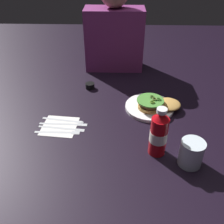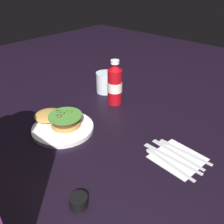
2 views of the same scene
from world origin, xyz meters
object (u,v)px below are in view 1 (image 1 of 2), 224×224
at_px(burger_sandwich, 156,104).
at_px(spoon_utensil, 68,120).
at_px(dinner_plate, 149,107).
at_px(fork_utensil, 60,132).
at_px(napkin, 59,126).
at_px(ketchup_bottle, 158,134).
at_px(water_glass, 191,153).
at_px(butter_knife, 64,128).
at_px(diner_person, 114,32).
at_px(steak_knife, 66,124).
at_px(condiment_cup, 90,86).

height_order(burger_sandwich, spoon_utensil, burger_sandwich).
distance_m(burger_sandwich, spoon_utensil, 0.43).
bearing_deg(burger_sandwich, dinner_plate, 162.63).
bearing_deg(fork_utensil, napkin, 109.09).
distance_m(ketchup_bottle, water_glass, 0.14).
xyz_separation_m(dinner_plate, butter_knife, (-0.39, -0.17, -0.00)).
bearing_deg(water_glass, diner_person, 109.97).
xyz_separation_m(dinner_plate, water_glass, (0.12, -0.36, 0.04)).
xyz_separation_m(napkin, steak_knife, (0.03, 0.01, 0.00)).
height_order(butter_knife, steak_knife, same).
relative_size(burger_sandwich, butter_knife, 1.03).
bearing_deg(butter_knife, steak_knife, 83.59).
distance_m(ketchup_bottle, spoon_utensil, 0.44).
distance_m(fork_utensil, butter_knife, 0.03).
bearing_deg(napkin, dinner_plate, 20.30).
relative_size(water_glass, diner_person, 0.20).
relative_size(napkin, spoon_utensil, 0.78).
height_order(burger_sandwich, ketchup_bottle, ketchup_bottle).
height_order(dinner_plate, butter_knife, dinner_plate).
bearing_deg(condiment_cup, burger_sandwich, -30.25).
bearing_deg(butter_knife, burger_sandwich, 20.76).
xyz_separation_m(ketchup_bottle, spoon_utensil, (-0.38, 0.19, -0.09)).
relative_size(water_glass, butter_knife, 0.49).
height_order(fork_utensil, spoon_utensil, same).
height_order(water_glass, condiment_cup, water_glass).
relative_size(napkin, steak_knife, 0.70).
xyz_separation_m(dinner_plate, steak_knife, (-0.39, -0.14, -0.00)).
bearing_deg(diner_person, ketchup_bottle, -76.54).
xyz_separation_m(fork_utensil, butter_knife, (0.01, 0.03, 0.00)).
height_order(water_glass, spoon_utensil, water_glass).
bearing_deg(diner_person, water_glass, -70.03).
xyz_separation_m(dinner_plate, burger_sandwich, (0.03, -0.01, 0.03)).
bearing_deg(condiment_cup, dinner_plate, -31.46).
height_order(napkin, steak_knife, steak_knife).
xyz_separation_m(napkin, fork_utensil, (0.02, -0.04, 0.00)).
xyz_separation_m(dinner_plate, napkin, (-0.42, -0.15, -0.01)).
bearing_deg(dinner_plate, fork_utensil, -153.74).
distance_m(dinner_plate, napkin, 0.45).
bearing_deg(dinner_plate, ketchup_bottle, -90.08).
distance_m(dinner_plate, steak_knife, 0.41).
height_order(steak_knife, spoon_utensil, same).
bearing_deg(ketchup_bottle, burger_sandwich, 83.40).
height_order(butter_knife, spoon_utensil, same).
distance_m(napkin, diner_person, 0.70).
distance_m(condiment_cup, spoon_utensil, 0.32).
bearing_deg(fork_utensil, burger_sandwich, 23.33).
relative_size(burger_sandwich, condiment_cup, 4.27).
bearing_deg(spoon_utensil, water_glass, -26.16).
height_order(burger_sandwich, condiment_cup, burger_sandwich).
xyz_separation_m(water_glass, butter_knife, (-0.51, 0.19, -0.05)).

